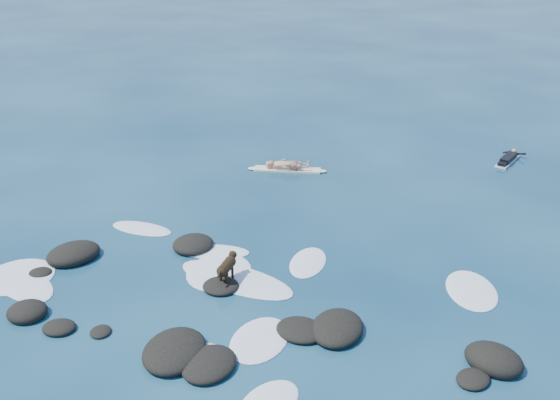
% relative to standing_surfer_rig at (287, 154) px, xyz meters
% --- Properties ---
extents(ground, '(160.00, 160.00, 0.00)m').
position_rel_standing_surfer_rig_xyz_m(ground, '(1.99, -8.66, -0.73)').
color(ground, '#0A2642').
rests_on(ground, ground).
extents(reef_rocks, '(14.35, 7.17, 0.60)m').
position_rel_standing_surfer_rig_xyz_m(reef_rocks, '(2.25, -10.67, -0.61)').
color(reef_rocks, black).
rests_on(reef_rocks, ground).
extents(breaking_foam, '(14.17, 8.21, 0.12)m').
position_rel_standing_surfer_rig_xyz_m(breaking_foam, '(1.05, -8.95, -0.72)').
color(breaking_foam, white).
rests_on(breaking_foam, ground).
extents(standing_surfer_rig, '(3.18, 1.28, 1.84)m').
position_rel_standing_surfer_rig_xyz_m(standing_surfer_rig, '(0.00, 0.00, 0.00)').
color(standing_surfer_rig, '#F6E8C5').
rests_on(standing_surfer_rig, ground).
extents(paddling_surfer_rig, '(1.13, 2.22, 0.38)m').
position_rel_standing_surfer_rig_xyz_m(paddling_surfer_rig, '(8.20, 4.49, -0.59)').
color(paddling_surfer_rig, white).
rests_on(paddling_surfer_rig, ground).
extents(dog, '(0.37, 1.27, 0.81)m').
position_rel_standing_surfer_rig_xyz_m(dog, '(1.62, -8.58, -0.19)').
color(dog, black).
rests_on(dog, ground).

